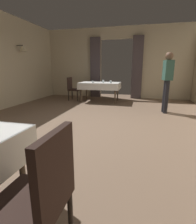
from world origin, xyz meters
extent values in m
plane|color=#7A604C|center=(0.00, 0.00, 0.00)|extent=(10.08, 10.08, 0.00)
cylinder|color=black|center=(-3.02, 1.80, 2.05)|extent=(0.24, 0.02, 0.02)
cone|color=beige|center=(-2.90, 1.80, 1.95)|extent=(0.26, 0.26, 0.18)
cube|color=beige|center=(-1.95, 4.20, 1.50)|extent=(2.50, 0.12, 3.00)
cube|color=beige|center=(1.95, 4.20, 1.50)|extent=(2.50, 0.12, 3.00)
cube|color=beige|center=(0.00, 4.20, 2.75)|extent=(1.40, 0.12, 0.50)
cube|color=#4C4247|center=(-0.92, 4.06, 1.30)|extent=(0.44, 0.14, 2.59)
cube|color=#4C4247|center=(0.92, 4.06, 1.30)|extent=(0.44, 0.14, 2.59)
cylinder|color=#4C3D2D|center=(0.07, -2.42, 0.35)|extent=(0.06, 0.06, 0.71)
cylinder|color=#4C3D2D|center=(-1.10, 2.57, 0.35)|extent=(0.06, 0.06, 0.71)
cylinder|color=#4C3D2D|center=(0.22, 2.57, 0.35)|extent=(0.06, 0.06, 0.71)
cylinder|color=#4C3D2D|center=(-1.10, 3.25, 0.35)|extent=(0.06, 0.06, 0.71)
cylinder|color=#4C3D2D|center=(0.22, 3.25, 0.35)|extent=(0.06, 0.06, 0.71)
cube|color=#4C3D2D|center=(-0.44, 2.91, 0.72)|extent=(1.48, 0.84, 0.03)
cube|color=white|center=(-0.44, 2.91, 0.74)|extent=(1.54, 0.90, 0.01)
cube|color=white|center=(-0.44, 2.46, 0.63)|extent=(1.54, 0.02, 0.25)
cube|color=white|center=(-0.44, 3.36, 0.63)|extent=(1.54, 0.02, 0.25)
cube|color=white|center=(-1.21, 2.91, 0.63)|extent=(0.02, 0.90, 0.25)
cube|color=white|center=(0.33, 2.91, 0.63)|extent=(0.02, 0.90, 0.25)
cylinder|color=black|center=(0.30, -2.69, 0.21)|extent=(0.04, 0.04, 0.42)
cylinder|color=black|center=(0.68, -2.69, 0.21)|extent=(0.04, 0.04, 0.42)
cube|color=black|center=(0.49, -2.88, 0.43)|extent=(0.44, 0.44, 0.06)
cube|color=black|center=(0.69, -2.88, 0.69)|extent=(0.05, 0.42, 0.48)
cylinder|color=black|center=(-1.33, 3.15, 0.21)|extent=(0.04, 0.04, 0.42)
cylinder|color=black|center=(-1.33, 2.77, 0.21)|extent=(0.04, 0.04, 0.42)
cylinder|color=black|center=(-1.71, 3.15, 0.21)|extent=(0.04, 0.04, 0.42)
cylinder|color=black|center=(-1.71, 2.77, 0.21)|extent=(0.04, 0.04, 0.42)
cube|color=black|center=(-1.52, 2.96, 0.43)|extent=(0.44, 0.44, 0.06)
cube|color=black|center=(-1.72, 2.96, 0.69)|extent=(0.05, 0.42, 0.48)
cylinder|color=silver|center=(0.02, 2.75, 0.80)|extent=(0.08, 0.08, 0.10)
cylinder|color=silver|center=(-0.28, 2.81, 0.80)|extent=(0.08, 0.08, 0.11)
cylinder|color=silver|center=(-0.66, 2.69, 0.79)|extent=(0.07, 0.07, 0.08)
cylinder|color=black|center=(1.86, 1.55, 0.47)|extent=(0.12, 0.12, 0.95)
cylinder|color=black|center=(1.83, 1.73, 0.47)|extent=(0.12, 0.12, 0.95)
cube|color=#33594C|center=(1.84, 1.64, 1.23)|extent=(0.27, 0.39, 0.55)
sphere|color=brown|center=(1.84, 1.64, 1.61)|extent=(0.22, 0.22, 0.22)
camera|label=1|loc=(1.15, -3.68, 1.27)|focal=27.67mm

